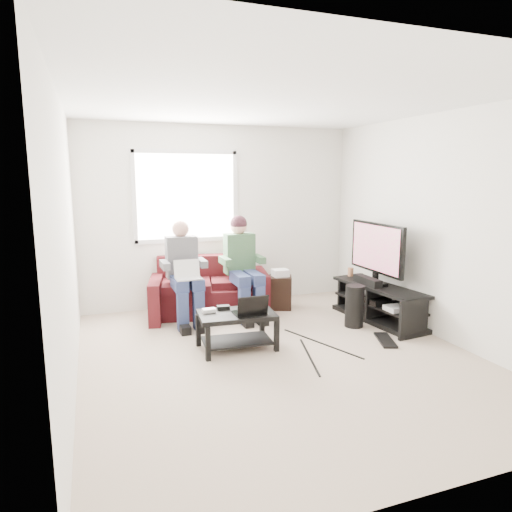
% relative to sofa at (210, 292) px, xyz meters
% --- Properties ---
extents(floor, '(4.50, 4.50, 0.00)m').
position_rel_sofa_xyz_m(floor, '(0.29, -1.82, -0.29)').
color(floor, '#BBA591').
rests_on(floor, ground).
extents(ceiling, '(4.50, 4.50, 0.00)m').
position_rel_sofa_xyz_m(ceiling, '(0.29, -1.82, 2.31)').
color(ceiling, white).
rests_on(ceiling, wall_back).
extents(wall_back, '(4.50, 0.00, 4.50)m').
position_rel_sofa_xyz_m(wall_back, '(0.29, 0.43, 1.01)').
color(wall_back, silver).
rests_on(wall_back, floor).
extents(wall_front, '(4.50, 0.00, 4.50)m').
position_rel_sofa_xyz_m(wall_front, '(0.29, -4.07, 1.01)').
color(wall_front, silver).
rests_on(wall_front, floor).
extents(wall_left, '(0.00, 4.50, 4.50)m').
position_rel_sofa_xyz_m(wall_left, '(-1.71, -1.82, 1.01)').
color(wall_left, silver).
rests_on(wall_left, floor).
extents(wall_right, '(0.00, 4.50, 4.50)m').
position_rel_sofa_xyz_m(wall_right, '(2.29, -1.82, 1.01)').
color(wall_right, silver).
rests_on(wall_right, floor).
extents(window, '(1.48, 0.04, 1.28)m').
position_rel_sofa_xyz_m(window, '(-0.21, 0.42, 1.31)').
color(window, white).
rests_on(window, wall_back).
extents(sofa, '(1.80, 1.04, 0.77)m').
position_rel_sofa_xyz_m(sofa, '(0.00, 0.00, 0.00)').
color(sofa, '#4D1316').
rests_on(sofa, floor).
extents(person_left, '(0.40, 0.71, 1.31)m').
position_rel_sofa_xyz_m(person_left, '(-0.40, -0.27, 0.42)').
color(person_left, navy).
rests_on(person_left, sofa).
extents(person_right, '(0.40, 0.71, 1.36)m').
position_rel_sofa_xyz_m(person_right, '(0.40, -0.25, 0.48)').
color(person_right, navy).
rests_on(person_right, sofa).
extents(laptop_silver, '(0.38, 0.34, 0.24)m').
position_rel_sofa_xyz_m(laptop_silver, '(-0.40, -0.53, 0.39)').
color(laptop_silver, silver).
rests_on(laptop_silver, person_left).
extents(coffee_table, '(0.87, 0.58, 0.41)m').
position_rel_sofa_xyz_m(coffee_table, '(-0.06, -1.43, 0.01)').
color(coffee_table, black).
rests_on(coffee_table, floor).
extents(laptop_black, '(0.34, 0.24, 0.24)m').
position_rel_sofa_xyz_m(laptop_black, '(0.06, -1.51, 0.24)').
color(laptop_black, black).
rests_on(laptop_black, coffee_table).
extents(controller_a, '(0.14, 0.09, 0.04)m').
position_rel_sofa_xyz_m(controller_a, '(-0.34, -1.31, 0.14)').
color(controller_a, silver).
rests_on(controller_a, coffee_table).
extents(controller_b, '(0.15, 0.11, 0.04)m').
position_rel_sofa_xyz_m(controller_b, '(-0.16, -1.25, 0.14)').
color(controller_b, black).
rests_on(controller_b, coffee_table).
extents(controller_c, '(0.14, 0.09, 0.04)m').
position_rel_sofa_xyz_m(controller_c, '(0.24, -1.28, 0.14)').
color(controller_c, gray).
rests_on(controller_c, coffee_table).
extents(tv_stand, '(0.60, 1.48, 0.48)m').
position_rel_sofa_xyz_m(tv_stand, '(1.99, -1.13, -0.08)').
color(tv_stand, black).
rests_on(tv_stand, floor).
extents(tv, '(0.12, 1.10, 0.81)m').
position_rel_sofa_xyz_m(tv, '(1.99, -1.03, 0.64)').
color(tv, black).
rests_on(tv, tv_stand).
extents(soundbar, '(0.12, 0.50, 0.10)m').
position_rel_sofa_xyz_m(soundbar, '(1.87, -1.03, 0.23)').
color(soundbar, black).
rests_on(soundbar, tv_stand).
extents(drink_cup, '(0.08, 0.08, 0.12)m').
position_rel_sofa_xyz_m(drink_cup, '(1.94, -0.50, 0.24)').
color(drink_cup, '#A16945').
rests_on(drink_cup, tv_stand).
extents(console_white, '(0.30, 0.22, 0.06)m').
position_rel_sofa_xyz_m(console_white, '(1.99, -1.53, -0.01)').
color(console_white, silver).
rests_on(console_white, tv_stand).
extents(console_grey, '(0.34, 0.26, 0.08)m').
position_rel_sofa_xyz_m(console_grey, '(1.99, -0.83, 0.00)').
color(console_grey, gray).
rests_on(console_grey, tv_stand).
extents(console_black, '(0.38, 0.30, 0.07)m').
position_rel_sofa_xyz_m(console_black, '(1.99, -1.18, -0.00)').
color(console_black, black).
rests_on(console_black, tv_stand).
extents(subwoofer, '(0.23, 0.23, 0.53)m').
position_rel_sofa_xyz_m(subwoofer, '(1.57, -1.22, -0.03)').
color(subwoofer, black).
rests_on(subwoofer, floor).
extents(keyboard_floor, '(0.32, 0.50, 0.03)m').
position_rel_sofa_xyz_m(keyboard_floor, '(1.63, -1.80, -0.28)').
color(keyboard_floor, black).
rests_on(keyboard_floor, floor).
extents(end_table, '(0.32, 0.32, 0.57)m').
position_rel_sofa_xyz_m(end_table, '(1.00, -0.15, -0.04)').
color(end_table, black).
rests_on(end_table, floor).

